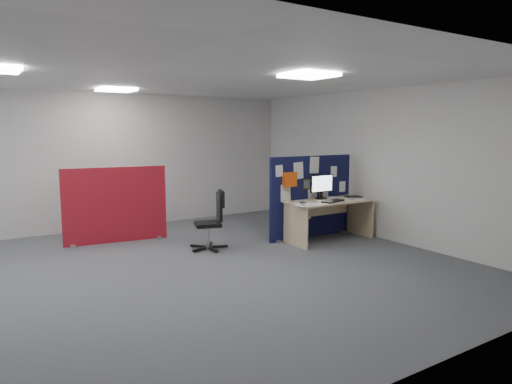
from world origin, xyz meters
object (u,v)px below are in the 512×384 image
monitor_main (322,185)px  red_divider (116,206)px  navy_divider (310,196)px  office_chair (214,217)px  main_desk (328,210)px

monitor_main → red_divider: size_ratio=0.29×
navy_divider → monitor_main: 0.30m
red_divider → office_chair: 1.83m
red_divider → navy_divider: bearing=-19.2°
main_desk → office_chair: 2.09m
office_chair → main_desk: bearing=3.2°
navy_divider → main_desk: size_ratio=1.15×
main_desk → red_divider: size_ratio=0.90×
navy_divider → main_desk: (0.12, -0.36, -0.21)m
navy_divider → red_divider: (-3.13, 1.54, -0.11)m
main_desk → monitor_main: bearing=96.7°
navy_divider → monitor_main: navy_divider is taller
red_divider → office_chair: red_divider is taller
main_desk → monitor_main: monitor_main is taller
monitor_main → navy_divider: bearing=117.5°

